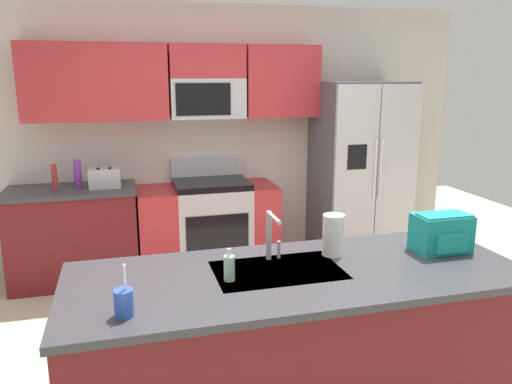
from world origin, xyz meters
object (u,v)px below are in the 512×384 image
at_px(range_oven, 208,225).
at_px(refrigerator, 360,172).
at_px(bottle_purple, 78,174).
at_px(toaster, 105,178).
at_px(soap_dispenser, 229,268).
at_px(paper_towel_roll, 333,235).
at_px(pepper_mill, 55,177).
at_px(sink_faucet, 271,232).
at_px(backpack, 442,232).
at_px(drink_cup_blue, 124,303).

height_order(range_oven, refrigerator, refrigerator).
bearing_deg(bottle_purple, toaster, -20.12).
height_order(soap_dispenser, paper_towel_roll, paper_towel_roll).
bearing_deg(pepper_mill, range_oven, 0.10).
distance_m(sink_faucet, paper_towel_roll, 0.37).
height_order(refrigerator, pepper_mill, refrigerator).
xyz_separation_m(bottle_purple, backpack, (2.19, -2.38, -0.01)).
relative_size(bottle_purple, backpack, 0.79).
relative_size(drink_cup_blue, backpack, 0.75).
bearing_deg(paper_towel_roll, soap_dispenser, -162.49).
height_order(toaster, bottle_purple, bottle_purple).
distance_m(toaster, soap_dispenser, 2.48).
distance_m(pepper_mill, backpack, 3.35).
relative_size(soap_dispenser, backpack, 0.53).
relative_size(pepper_mill, backpack, 0.71).
xyz_separation_m(range_oven, drink_cup_blue, (-0.83, -2.70, 0.52)).
relative_size(sink_faucet, drink_cup_blue, 1.17).
bearing_deg(backpack, bottle_purple, 132.64).
relative_size(bottle_purple, paper_towel_roll, 1.06).
relative_size(refrigerator, paper_towel_roll, 7.71).
bearing_deg(drink_cup_blue, backpack, 11.12).
bearing_deg(toaster, paper_towel_roll, -59.01).
bearing_deg(backpack, paper_towel_roll, 170.42).
distance_m(drink_cup_blue, backpack, 1.85).
xyz_separation_m(toaster, soap_dispenser, (0.66, -2.39, -0.02)).
bearing_deg(range_oven, sink_faucet, -90.52).
relative_size(refrigerator, bottle_purple, 7.29).
xyz_separation_m(drink_cup_blue, backpack, (1.82, 0.36, 0.05)).
distance_m(toaster, backpack, 3.01).
xyz_separation_m(pepper_mill, sink_faucet, (1.37, -2.23, 0.05)).
distance_m(refrigerator, sink_faucet, 2.71).
relative_size(pepper_mill, paper_towel_roll, 0.95).
distance_m(refrigerator, pepper_mill, 3.00).
xyz_separation_m(soap_dispenser, backpack, (1.30, 0.10, 0.05)).
relative_size(paper_towel_roll, backpack, 0.75).
distance_m(range_oven, soap_dispenser, 2.52).
distance_m(pepper_mill, drink_cup_blue, 2.76).
bearing_deg(soap_dispenser, range_oven, 82.89).
relative_size(refrigerator, soap_dispenser, 10.88).
height_order(pepper_mill, paper_towel_roll, paper_towel_roll).
height_order(toaster, paper_towel_roll, paper_towel_roll).
height_order(drink_cup_blue, paper_towel_roll, drink_cup_blue).
distance_m(bottle_purple, drink_cup_blue, 2.76).
bearing_deg(toaster, sink_faucet, -66.68).
bearing_deg(refrigerator, sink_faucet, -126.96).
height_order(bottle_purple, soap_dispenser, bottle_purple).
bearing_deg(refrigerator, backpack, -105.08).
bearing_deg(refrigerator, soap_dispenser, -128.85).
xyz_separation_m(pepper_mill, paper_towel_roll, (1.75, -2.23, 0.01)).
bearing_deg(drink_cup_blue, pepper_mill, 101.92).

